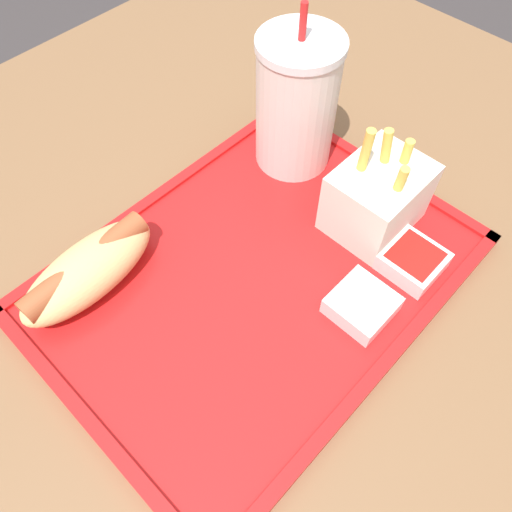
{
  "coord_description": "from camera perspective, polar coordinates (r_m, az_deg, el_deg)",
  "views": [
    {
      "loc": [
        -0.16,
        -0.21,
        1.12
      ],
      "look_at": [
        0.03,
        -0.03,
        0.74
      ],
      "focal_mm": 35.0,
      "sensor_mm": 36.0,
      "label": 1
    }
  ],
  "objects": [
    {
      "name": "fries_carton",
      "position": [
        0.51,
        13.69,
        6.59
      ],
      "size": [
        0.09,
        0.07,
        0.12
      ],
      "color": "silver",
      "rests_on": "food_tray"
    },
    {
      "name": "soda_cup",
      "position": [
        0.54,
        4.63,
        16.92
      ],
      "size": [
        0.09,
        0.09,
        0.18
      ],
      "color": "silver",
      "rests_on": "food_tray"
    },
    {
      "name": "sauce_cup_ketchup",
      "position": [
        0.5,
        17.49,
        -0.51
      ],
      "size": [
        0.05,
        0.05,
        0.02
      ],
      "color": "silver",
      "rests_on": "food_tray"
    },
    {
      "name": "hot_dog_far",
      "position": [
        0.48,
        -18.65,
        -1.48
      ],
      "size": [
        0.15,
        0.06,
        0.05
      ],
      "color": "#DBB270",
      "rests_on": "food_tray"
    },
    {
      "name": "food_tray",
      "position": [
        0.49,
        -0.0,
        -2.27
      ],
      "size": [
        0.4,
        0.3,
        0.01
      ],
      "color": "red",
      "rests_on": "dining_table"
    },
    {
      "name": "dining_table",
      "position": [
        0.81,
        -2.86,
        -15.45
      ],
      "size": [
        1.13,
        0.93,
        0.7
      ],
      "color": "brown",
      "rests_on": "ground_plane"
    },
    {
      "name": "sauce_cup_mayo",
      "position": [
        0.46,
        12.01,
        -5.45
      ],
      "size": [
        0.05,
        0.05,
        0.02
      ],
      "color": "silver",
      "rests_on": "food_tray"
    },
    {
      "name": "ground_plane",
      "position": [
        1.15,
        -2.09,
        -21.0
      ],
      "size": [
        8.0,
        8.0,
        0.0
      ],
      "primitive_type": "plane",
      "color": "#383333"
    }
  ]
}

